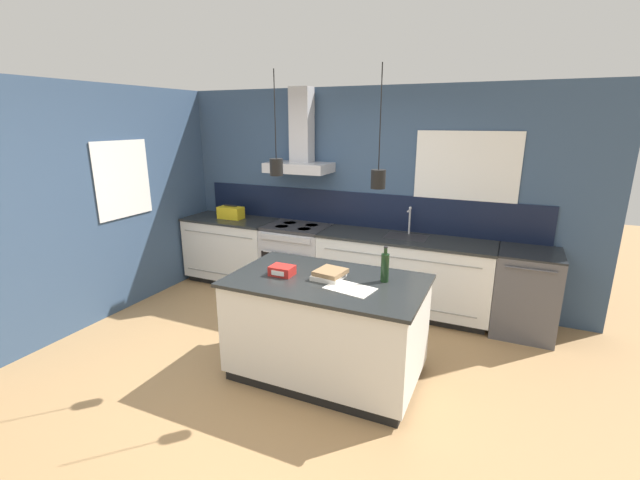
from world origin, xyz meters
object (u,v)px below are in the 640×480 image
object	(u,v)px
dishwasher	(526,293)
book_stack	(329,274)
bottle_on_island	(385,267)
red_supply_box	(282,270)
oven_range	(297,260)
yellow_toolbox	(231,213)

from	to	relation	value
dishwasher	book_stack	xyz separation A→B (m)	(-1.59, -1.56, 0.49)
dishwasher	bottle_on_island	distance (m)	1.93
dishwasher	red_supply_box	size ratio (longest dim) A/B	4.48
bottle_on_island	oven_range	bearing A→B (deg)	137.42
red_supply_box	dishwasher	bearing A→B (deg)	39.60
dishwasher	bottle_on_island	size ratio (longest dim) A/B	2.97
book_stack	red_supply_box	xyz separation A→B (m)	(-0.41, -0.09, 0.00)
book_stack	dishwasher	bearing A→B (deg)	44.47
red_supply_box	yellow_toolbox	distance (m)	2.39
oven_range	book_stack	world-z (taller)	book_stack
oven_range	dishwasher	distance (m)	2.71
bottle_on_island	red_supply_box	xyz separation A→B (m)	(-0.86, -0.21, -0.09)
oven_range	yellow_toolbox	bearing A→B (deg)	179.75
dishwasher	red_supply_box	world-z (taller)	red_supply_box
dishwasher	book_stack	distance (m)	2.29
oven_range	dishwasher	world-z (taller)	same
bottle_on_island	yellow_toolbox	xyz separation A→B (m)	(-2.58, 1.44, -0.05)
bottle_on_island	yellow_toolbox	distance (m)	2.95
red_supply_box	oven_range	bearing A→B (deg)	113.18
book_stack	yellow_toolbox	size ratio (longest dim) A/B	0.80
bottle_on_island	book_stack	world-z (taller)	bottle_on_island
yellow_toolbox	red_supply_box	bearing A→B (deg)	-43.90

